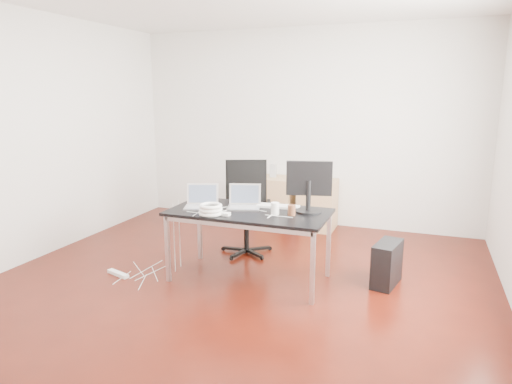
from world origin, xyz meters
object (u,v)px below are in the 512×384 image
(filing_cabinet_right, at_px, (317,205))
(desk, at_px, (249,216))
(office_chair, at_px, (246,203))
(pc_tower, at_px, (387,264))
(filing_cabinet_left, at_px, (277,201))

(filing_cabinet_right, bearing_deg, desk, -97.01)
(office_chair, height_order, pc_tower, office_chair)
(office_chair, bearing_deg, filing_cabinet_left, 68.86)
(desk, relative_size, filing_cabinet_right, 2.29)
(office_chair, relative_size, filing_cabinet_right, 1.54)
(desk, xyz_separation_m, office_chair, (-0.34, 0.79, -0.07))
(pc_tower, bearing_deg, office_chair, 176.78)
(desk, distance_m, pc_tower, 1.46)
(filing_cabinet_right, relative_size, pc_tower, 1.56)
(filing_cabinet_left, xyz_separation_m, pc_tower, (1.71, -1.68, -0.13))
(pc_tower, bearing_deg, desk, -154.04)
(pc_tower, bearing_deg, filing_cabinet_left, 147.12)
(filing_cabinet_left, relative_size, pc_tower, 1.56)
(office_chair, xyz_separation_m, filing_cabinet_right, (0.59, 1.23, -0.26))
(filing_cabinet_left, height_order, filing_cabinet_right, same)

